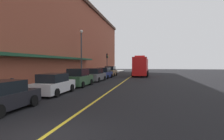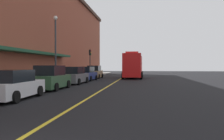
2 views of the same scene
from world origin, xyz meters
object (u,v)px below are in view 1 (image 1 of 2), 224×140
object	(u,v)px
parked_car_1	(54,84)
fire_truck	(141,67)
parked_car_0	(2,97)
street_lamp_left	(81,49)
parked_car_3	(95,75)
parking_meter_2	(87,73)
parked_car_2	(79,78)
parking_meter_1	(65,76)
parking_meter_3	(47,79)
parked_car_5	(111,71)
traffic_light_near	(107,60)
parked_car_4	(104,73)
parking_meter_0	(12,85)

from	to	relation	value
parked_car_1	fire_truck	distance (m)	24.40
parked_car_0	street_lamp_left	bearing A→B (deg)	6.93
parked_car_0	parked_car_1	distance (m)	5.89
parked_car_3	parking_meter_2	bearing A→B (deg)	65.25
parked_car_0	street_lamp_left	size ratio (longest dim) A/B	0.62
parked_car_1	parked_car_0	bearing A→B (deg)	-179.75
parked_car_2	parking_meter_1	distance (m)	1.44
fire_truck	parking_meter_3	distance (m)	23.55
parked_car_3	parking_meter_2	world-z (taller)	parked_car_3
parked_car_2	fire_truck	size ratio (longest dim) A/B	0.56
parked_car_5	parking_meter_2	bearing A→B (deg)	172.86
parked_car_3	traffic_light_near	size ratio (longest dim) A/B	1.11
parked_car_4	traffic_light_near	world-z (taller)	traffic_light_near
parked_car_3	parking_meter_0	xyz separation A→B (m)	(-1.45, -15.08, 0.23)
parked_car_3	parking_meter_1	distance (m)	6.86
parking_meter_0	parking_meter_3	size ratio (longest dim) A/B	1.00
parked_car_3	parking_meter_0	distance (m)	15.15
parked_car_2	parking_meter_3	bearing A→B (deg)	163.84
parked_car_2	parking_meter_2	world-z (taller)	parked_car_2
parked_car_1	parked_car_5	distance (m)	23.35
parked_car_3	parked_car_4	world-z (taller)	parked_car_3
parked_car_1	parked_car_2	world-z (taller)	parked_car_2
traffic_light_near	parked_car_4	bearing A→B (deg)	-81.12
parked_car_5	parking_meter_3	distance (m)	22.16
street_lamp_left	parked_car_4	bearing A→B (deg)	69.35
parked_car_4	parking_meter_2	bearing A→B (deg)	165.61
fire_truck	parking_meter_1	bearing A→B (deg)	-19.98
parked_car_3	street_lamp_left	world-z (taller)	street_lamp_left
parked_car_0	parking_meter_0	bearing A→B (deg)	28.71
parked_car_1	parked_car_2	xyz separation A→B (m)	(0.01, 5.69, 0.10)
parked_car_0	parking_meter_1	bearing A→B (deg)	7.82
parked_car_3	fire_truck	size ratio (longest dim) A/B	0.58
parked_car_0	parking_meter_3	bearing A→B (deg)	11.73
parked_car_5	parking_meter_3	xyz separation A→B (m)	(-1.31, -22.12, 0.19)
parked_car_4	parking_meter_3	size ratio (longest dim) A/B	3.56
parked_car_4	traffic_light_near	distance (m)	9.10
parked_car_1	parking_meter_1	bearing A→B (deg)	13.49
parked_car_5	parked_car_1	bearing A→B (deg)	179.78
parked_car_0	fire_truck	distance (m)	30.13
parked_car_0	parked_car_1	bearing A→B (deg)	1.55
parked_car_5	street_lamp_left	distance (m)	12.04
parked_car_1	parking_meter_1	world-z (taller)	parked_car_1
parked_car_1	fire_truck	world-z (taller)	fire_truck
parked_car_2	fire_truck	bearing A→B (deg)	-17.46
parked_car_5	parking_meter_0	xyz separation A→B (m)	(-1.31, -26.60, 0.19)
parked_car_2	parked_car_5	distance (m)	17.67
parking_meter_2	parked_car_5	bearing A→B (deg)	83.07
parked_car_4	fire_truck	distance (m)	8.54
parked_car_5	fire_truck	xyz separation A→B (m)	(5.76, 0.34, 0.93)
parked_car_2	parking_meter_3	size ratio (longest dim) A/B	3.50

